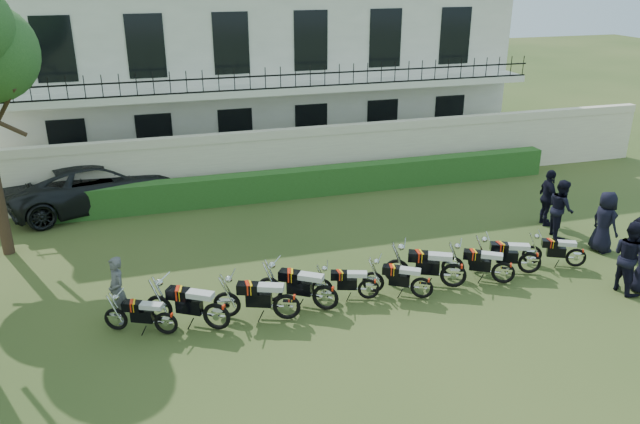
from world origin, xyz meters
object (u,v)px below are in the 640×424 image
at_px(motorcycle_2, 287,301).
at_px(motorcycle_4, 369,284).
at_px(motorcycle_0, 166,318).
at_px(motorcycle_7, 504,268).
at_px(motorcycle_5, 422,283).
at_px(suv, 96,184).
at_px(motorcycle_9, 577,253).
at_px(motorcycle_3, 326,292).
at_px(officer_4, 561,208).
at_px(motorcycle_8, 530,258).
at_px(officer_1, 630,257).
at_px(officer_5, 548,198).
at_px(officer_3, 605,222).
at_px(motorcycle_6, 454,270).
at_px(inspector, 117,290).
at_px(motorcycle_1, 216,310).

xyz_separation_m(motorcycle_2, motorcycle_4, (2.17, 0.36, -0.09)).
bearing_deg(motorcycle_0, motorcycle_7, -65.35).
bearing_deg(motorcycle_5, suv, 72.30).
bearing_deg(motorcycle_9, motorcycle_3, 118.08).
bearing_deg(motorcycle_7, motorcycle_3, 121.47).
bearing_deg(motorcycle_7, motorcycle_5, 124.39).
distance_m(motorcycle_3, officer_4, 8.46).
xyz_separation_m(motorcycle_4, suv, (-6.68, 8.72, 0.38)).
bearing_deg(motorcycle_5, motorcycle_4, 106.03).
height_order(motorcycle_7, motorcycle_8, motorcycle_8).
xyz_separation_m(motorcycle_8, officer_4, (2.34, 1.98, 0.41)).
relative_size(motorcycle_3, motorcycle_7, 1.08).
bearing_deg(motorcycle_5, officer_1, -70.67).
distance_m(officer_1, officer_5, 4.37).
relative_size(motorcycle_2, motorcycle_8, 1.08).
relative_size(motorcycle_0, motorcycle_8, 0.88).
bearing_deg(officer_3, officer_5, 7.01).
relative_size(motorcycle_0, motorcycle_6, 0.83).
bearing_deg(officer_3, motorcycle_5, 97.05).
height_order(motorcycle_2, motorcycle_6, motorcycle_6).
relative_size(inspector, officer_5, 0.89).
bearing_deg(officer_1, officer_4, -9.87).
xyz_separation_m(motorcycle_1, motorcycle_5, (5.08, -0.00, -0.08)).
xyz_separation_m(motorcycle_3, suv, (-5.50, 8.93, 0.28)).
height_order(motorcycle_0, officer_5, officer_5).
height_order(inspector, officer_1, officer_1).
bearing_deg(motorcycle_2, motorcycle_6, -65.41).
height_order(officer_4, officer_5, officer_5).
xyz_separation_m(motorcycle_3, officer_3, (8.67, 0.98, 0.39)).
distance_m(motorcycle_7, officer_3, 4.00).
relative_size(motorcycle_4, officer_1, 0.86).
relative_size(motorcycle_0, officer_4, 0.90).
relative_size(motorcycle_5, motorcycle_7, 0.95).
xyz_separation_m(motorcycle_7, officer_3, (3.85, 1.00, 0.43)).
bearing_deg(motorcycle_4, motorcycle_5, -87.07).
bearing_deg(motorcycle_3, officer_1, -65.89).
bearing_deg(officer_4, motorcycle_1, 118.93).
bearing_deg(officer_5, officer_3, -157.04).
xyz_separation_m(motorcycle_5, officer_5, (5.83, 3.25, 0.46)).
bearing_deg(motorcycle_5, motorcycle_8, -52.06).
height_order(motorcycle_7, inspector, inspector).
height_order(motorcycle_0, motorcycle_1, motorcycle_1).
relative_size(motorcycle_1, motorcycle_4, 1.12).
xyz_separation_m(motorcycle_1, motorcycle_4, (3.80, 0.34, -0.10)).
distance_m(motorcycle_1, officer_4, 11.03).
relative_size(motorcycle_3, motorcycle_6, 0.92).
bearing_deg(motorcycle_7, suv, 80.77).
height_order(motorcycle_9, officer_4, officer_4).
bearing_deg(motorcycle_5, motorcycle_6, -43.47).
height_order(motorcycle_0, motorcycle_3, motorcycle_3).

